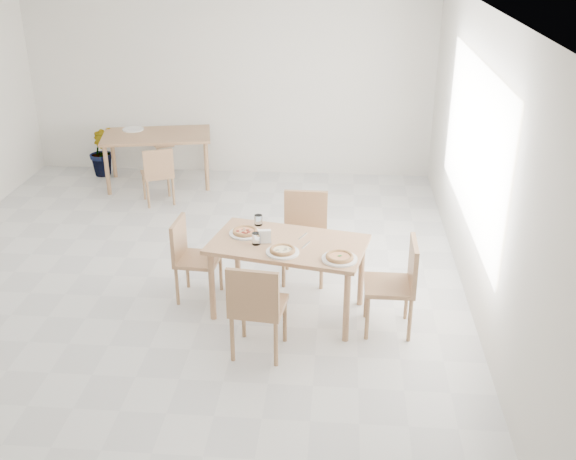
# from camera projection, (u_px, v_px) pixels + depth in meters

# --- Properties ---
(room) EXTENTS (7.28, 7.00, 7.00)m
(room) POSITION_uv_depth(u_px,v_px,m) (473.00, 143.00, 6.70)
(room) COLOR silver
(room) RESTS_ON ground
(main_table) EXTENTS (1.58, 1.11, 0.75)m
(main_table) POSITION_uv_depth(u_px,v_px,m) (288.00, 251.00, 6.38)
(main_table) COLOR tan
(main_table) RESTS_ON ground
(chair_south) EXTENTS (0.50, 0.50, 0.91)m
(chair_south) POSITION_uv_depth(u_px,v_px,m) (256.00, 304.00, 5.74)
(chair_south) COLOR #9D724E
(chair_south) RESTS_ON ground
(chair_north) EXTENTS (0.47, 0.47, 0.93)m
(chair_north) POSITION_uv_depth(u_px,v_px,m) (305.00, 230.00, 7.12)
(chair_north) COLOR #9D724E
(chair_north) RESTS_ON ground
(chair_west) EXTENTS (0.45, 0.45, 0.84)m
(chair_west) POSITION_uv_depth(u_px,v_px,m) (190.00, 253.00, 6.72)
(chair_west) COLOR #9D724E
(chair_west) RESTS_ON ground
(chair_east) EXTENTS (0.45, 0.45, 0.91)m
(chair_east) POSITION_uv_depth(u_px,v_px,m) (399.00, 280.00, 6.14)
(chair_east) COLOR #9D724E
(chair_east) RESTS_ON ground
(plate_margherita) EXTENTS (0.32, 0.32, 0.02)m
(plate_margherita) POSITION_uv_depth(u_px,v_px,m) (340.00, 259.00, 6.01)
(plate_margherita) COLOR white
(plate_margherita) RESTS_ON main_table
(plate_mushroom) EXTENTS (0.31, 0.31, 0.02)m
(plate_mushroom) POSITION_uv_depth(u_px,v_px,m) (283.00, 252.00, 6.14)
(plate_mushroom) COLOR white
(plate_mushroom) RESTS_ON main_table
(plate_pepperoni) EXTENTS (0.31, 0.31, 0.02)m
(plate_pepperoni) POSITION_uv_depth(u_px,v_px,m) (245.00, 233.00, 6.51)
(plate_pepperoni) COLOR white
(plate_pepperoni) RESTS_ON main_table
(pizza_margherita) EXTENTS (0.25, 0.25, 0.03)m
(pizza_margherita) POSITION_uv_depth(u_px,v_px,m) (340.00, 257.00, 6.00)
(pizza_margherita) COLOR tan
(pizza_margherita) RESTS_ON plate_margherita
(pizza_mushroom) EXTENTS (0.24, 0.24, 0.03)m
(pizza_mushroom) POSITION_uv_depth(u_px,v_px,m) (283.00, 250.00, 6.13)
(pizza_mushroom) COLOR tan
(pizza_mushroom) RESTS_ON plate_mushroom
(pizza_pepperoni) EXTENTS (0.28, 0.28, 0.03)m
(pizza_pepperoni) POSITION_uv_depth(u_px,v_px,m) (245.00, 231.00, 6.50)
(pizza_pepperoni) COLOR tan
(pizza_pepperoni) RESTS_ON plate_pepperoni
(tumbler_a) EXTENTS (0.08, 0.08, 0.11)m
(tumbler_a) POSITION_uv_depth(u_px,v_px,m) (256.00, 239.00, 6.29)
(tumbler_a) COLOR white
(tumbler_a) RESTS_ON main_table
(tumbler_b) EXTENTS (0.08, 0.08, 0.11)m
(tumbler_b) POSITION_uv_depth(u_px,v_px,m) (258.00, 220.00, 6.70)
(tumbler_b) COLOR white
(tumbler_b) RESTS_ON main_table
(napkin_holder) EXTENTS (0.13, 0.08, 0.14)m
(napkin_holder) POSITION_uv_depth(u_px,v_px,m) (265.00, 237.00, 6.30)
(napkin_holder) COLOR silver
(napkin_holder) RESTS_ON main_table
(fork_a) EXTENTS (0.08, 0.16, 0.01)m
(fork_a) POSITION_uv_depth(u_px,v_px,m) (303.00, 236.00, 6.47)
(fork_a) COLOR silver
(fork_a) RESTS_ON main_table
(fork_b) EXTENTS (0.08, 0.17, 0.01)m
(fork_b) POSITION_uv_depth(u_px,v_px,m) (306.00, 245.00, 6.29)
(fork_b) COLOR silver
(fork_b) RESTS_ON main_table
(second_table) EXTENTS (1.66, 1.15, 0.75)m
(second_table) POSITION_uv_depth(u_px,v_px,m) (157.00, 140.00, 9.67)
(second_table) COLOR #9D724E
(second_table) RESTS_ON ground
(chair_back_s) EXTENTS (0.53, 0.53, 0.80)m
(chair_back_s) POSITION_uv_depth(u_px,v_px,m) (158.00, 172.00, 9.02)
(chair_back_s) COLOR #9D724E
(chair_back_s) RESTS_ON ground
(chair_back_n) EXTENTS (0.52, 0.52, 0.77)m
(chair_back_n) POSITION_uv_depth(u_px,v_px,m) (163.00, 138.00, 10.51)
(chair_back_n) COLOR #9D724E
(chair_back_n) RESTS_ON ground
(plate_empty) EXTENTS (0.31, 0.31, 0.02)m
(plate_empty) POSITION_uv_depth(u_px,v_px,m) (133.00, 129.00, 9.83)
(plate_empty) COLOR white
(plate_empty) RESTS_ON second_table
(potted_plant) EXTENTS (0.43, 0.35, 0.77)m
(potted_plant) POSITION_uv_depth(u_px,v_px,m) (103.00, 151.00, 10.11)
(potted_plant) COLOR #286B20
(potted_plant) RESTS_ON ground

